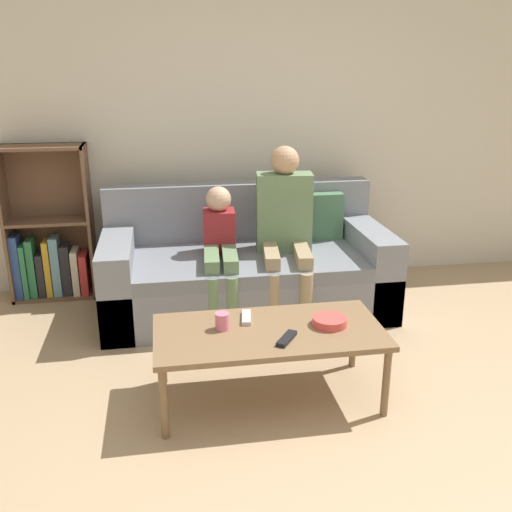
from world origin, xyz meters
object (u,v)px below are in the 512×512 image
(bookshelf, at_px, (50,242))
(person_child, at_px, (220,247))
(cup_near, at_px, (222,321))
(snack_bowl, at_px, (330,321))
(person_adult, at_px, (285,220))
(couch, at_px, (247,270))
(tv_remote_1, at_px, (246,317))
(tv_remote_0, at_px, (287,339))
(coffee_table, at_px, (269,336))

(bookshelf, height_order, person_child, bookshelf)
(cup_near, distance_m, snack_bowl, 0.57)
(person_adult, distance_m, person_child, 0.50)
(couch, xyz_separation_m, tv_remote_1, (-0.17, -1.09, 0.14))
(person_child, relative_size, snack_bowl, 4.99)
(person_adult, relative_size, snack_bowl, 6.47)
(tv_remote_0, distance_m, snack_bowl, 0.30)
(couch, bearing_deg, snack_bowl, -78.07)
(cup_near, distance_m, tv_remote_1, 0.18)
(cup_near, height_order, tv_remote_0, cup_near)
(couch, relative_size, snack_bowl, 11.03)
(person_child, bearing_deg, coffee_table, -78.31)
(bookshelf, distance_m, tv_remote_0, 2.36)
(tv_remote_0, bearing_deg, tv_remote_1, 155.07)
(person_child, bearing_deg, cup_near, -91.33)
(coffee_table, bearing_deg, snack_bowl, 0.01)
(tv_remote_1, xyz_separation_m, snack_bowl, (0.43, -0.14, 0.01))
(bookshelf, height_order, person_adult, person_adult)
(person_child, bearing_deg, tv_remote_0, -76.14)
(coffee_table, relative_size, snack_bowl, 6.54)
(person_adult, height_order, snack_bowl, person_adult)
(person_child, distance_m, tv_remote_1, 0.94)
(coffee_table, distance_m, tv_remote_0, 0.16)
(coffee_table, distance_m, snack_bowl, 0.33)
(couch, relative_size, coffee_table, 1.69)
(coffee_table, height_order, snack_bowl, snack_bowl)
(couch, xyz_separation_m, cup_near, (-0.31, -1.19, 0.17))
(cup_near, relative_size, snack_bowl, 0.49)
(snack_bowl, bearing_deg, couch, 101.93)
(person_adult, distance_m, tv_remote_0, 1.34)
(coffee_table, relative_size, tv_remote_0, 7.25)
(coffee_table, distance_m, person_adult, 1.24)
(snack_bowl, bearing_deg, tv_remote_1, 161.33)
(couch, xyz_separation_m, snack_bowl, (0.26, -1.24, 0.15))
(person_child, height_order, tv_remote_1, person_child)
(person_child, distance_m, snack_bowl, 1.18)
(bookshelf, xyz_separation_m, cup_near, (1.15, -1.67, 0.03))
(person_child, bearing_deg, person_adult, 12.58)
(couch, relative_size, person_child, 2.21)
(coffee_table, height_order, tv_remote_1, tv_remote_1)
(bookshelf, distance_m, person_child, 1.40)
(cup_near, bearing_deg, tv_remote_1, 34.44)
(coffee_table, relative_size, person_child, 1.31)
(cup_near, height_order, snack_bowl, cup_near)
(person_adult, height_order, tv_remote_0, person_adult)
(tv_remote_1, bearing_deg, bookshelf, 138.15)
(cup_near, bearing_deg, snack_bowl, -4.66)
(person_child, height_order, tv_remote_0, person_child)
(bookshelf, xyz_separation_m, person_adult, (1.72, -0.56, 0.26))
(person_adult, xyz_separation_m, person_child, (-0.47, -0.07, -0.16))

